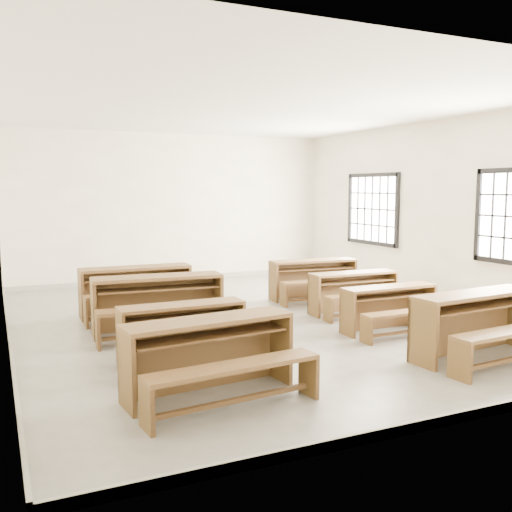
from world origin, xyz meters
name	(u,v)px	position (x,y,z in m)	size (l,w,h in m)	color
room	(261,180)	(0.09, 0.00, 2.14)	(8.50, 8.50, 3.20)	gray
desk_set_0	(211,352)	(-1.74, -2.73, 0.44)	(1.77, 1.04, 0.76)	brown
desk_set_1	(183,328)	(-1.63, -1.49, 0.39)	(1.49, 0.77, 0.67)	brown
desk_set_2	(159,300)	(-1.56, -0.13, 0.47)	(1.86, 1.06, 0.81)	brown
desk_set_3	(137,287)	(-1.58, 1.11, 0.46)	(1.75, 0.93, 0.78)	brown
desk_set_4	(479,320)	(1.60, -2.87, 0.46)	(1.81, 1.04, 0.79)	brown
desk_set_5	(391,305)	(1.45, -1.41, 0.38)	(1.44, 0.75, 0.65)	brown
desk_set_6	(355,289)	(1.68, -0.19, 0.39)	(1.52, 0.83, 0.67)	brown
desk_set_7	(314,276)	(1.68, 1.11, 0.42)	(1.68, 0.98, 0.72)	brown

